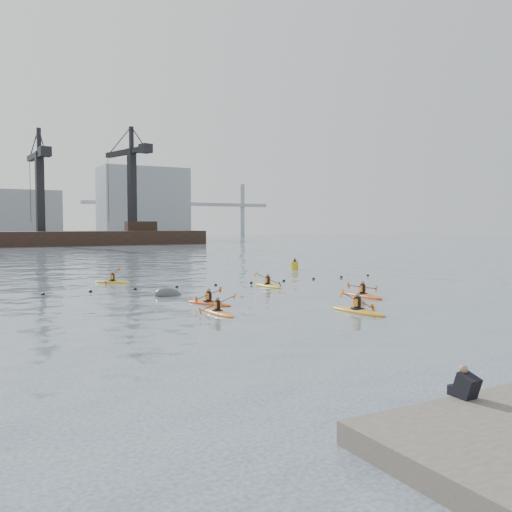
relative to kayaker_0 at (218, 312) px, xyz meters
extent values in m
plane|color=#374051|center=(4.26, -10.56, -0.09)|extent=(400.00, 400.00, 0.00)
cube|color=black|center=(-1.24, -16.36, 0.69)|extent=(0.38, 0.60, 0.67)
cube|color=black|center=(-1.24, -16.14, 0.53)|extent=(0.34, 0.40, 0.24)
sphere|color=#8C6651|center=(-1.24, -16.26, 1.07)|extent=(0.21, 0.21, 0.21)
sphere|color=black|center=(-6.74, 12.18, -0.06)|extent=(0.24, 0.24, 0.24)
sphere|color=black|center=(-3.74, 12.15, -0.06)|extent=(0.24, 0.24, 0.24)
sphere|color=black|center=(-0.74, 12.02, -0.06)|extent=(0.24, 0.24, 0.24)
sphere|color=black|center=(2.26, 11.85, -0.06)|extent=(0.24, 0.24, 0.24)
sphere|color=black|center=(5.26, 11.72, -0.06)|extent=(0.24, 0.24, 0.24)
sphere|color=black|center=(8.26, 11.69, -0.06)|extent=(0.24, 0.24, 0.24)
sphere|color=black|center=(11.26, 11.78, -0.06)|extent=(0.24, 0.24, 0.24)
sphere|color=black|center=(14.26, 11.94, -0.06)|extent=(0.24, 0.24, 0.24)
sphere|color=black|center=(17.26, 12.10, -0.06)|extent=(0.24, 0.24, 0.24)
sphere|color=black|center=(20.26, 12.18, -0.06)|extent=(0.24, 0.24, 0.24)
cube|color=black|center=(4.26, 99.44, 0.76)|extent=(72.00, 12.00, 4.50)
cube|color=black|center=(26.26, 99.44, 4.11)|extent=(7.00, 3.00, 2.20)
cube|color=black|center=(4.26, 99.44, 11.51)|extent=(1.73, 1.73, 17.00)
cube|color=black|center=(4.06, 101.68, 19.41)|extent=(2.50, 15.05, 1.20)
cube|color=black|center=(4.71, 94.21, 19.41)|extent=(2.42, 2.78, 2.00)
cube|color=black|center=(4.26, 99.44, 22.51)|extent=(0.87, 0.87, 5.00)
cube|color=black|center=(24.26, 99.44, 12.51)|extent=(1.96, 1.96, 19.00)
cube|color=black|center=(23.60, 101.90, 21.41)|extent=(5.56, 16.73, 1.20)
cube|color=black|center=(25.80, 93.69, 21.41)|extent=(2.80, 3.08, 2.00)
cube|color=black|center=(24.26, 99.44, 24.51)|extent=(0.98, 0.98, 5.00)
cube|color=gray|center=(-0.74, 139.44, 6.91)|extent=(30.00, 14.00, 14.00)
cube|color=gray|center=(39.26, 139.44, 10.91)|extent=(26.00, 14.00, 22.00)
cube|color=gray|center=(59.26, 159.44, 11.91)|extent=(70.00, 2.00, 1.20)
cylinder|color=gray|center=(34.26, 159.44, 9.91)|extent=(1.60, 1.60, 20.00)
cylinder|color=gray|center=(84.26, 159.44, 9.91)|extent=(1.60, 1.60, 20.00)
ellipsoid|color=orange|center=(0.00, 0.00, -0.06)|extent=(0.81, 3.11, 0.31)
cylinder|color=black|center=(0.00, 0.00, 0.07)|extent=(0.61, 0.61, 0.06)
cylinder|color=black|center=(0.00, 0.00, 0.34)|extent=(0.29, 0.29, 0.50)
cube|color=orange|center=(0.00, 0.00, 0.36)|extent=(0.36, 0.23, 0.33)
sphere|color=#8C6651|center=(0.00, 0.00, 0.67)|extent=(0.20, 0.20, 0.20)
cylinder|color=black|center=(0.00, 0.00, 0.43)|extent=(2.02, 0.16, 0.68)
cube|color=#D85914|center=(-0.98, -0.06, 0.13)|extent=(0.15, 0.14, 0.33)
cube|color=#D85914|center=(0.98, 0.06, 0.74)|extent=(0.15, 0.14, 0.33)
ellipsoid|color=#C88B17|center=(6.47, -3.12, -0.05)|extent=(1.20, 3.73, 0.37)
cylinder|color=black|center=(6.47, -3.12, 0.10)|extent=(0.77, 0.77, 0.07)
cylinder|color=black|center=(6.47, -3.12, 0.42)|extent=(0.34, 0.34, 0.59)
cube|color=orange|center=(6.47, -3.12, 0.44)|extent=(0.44, 0.30, 0.39)
sphere|color=#8C6651|center=(6.47, -3.12, 0.82)|extent=(0.24, 0.24, 0.24)
cylinder|color=black|center=(6.47, -3.12, 0.54)|extent=(2.32, 0.34, 1.03)
cube|color=#D85914|center=(5.31, -3.27, 0.99)|extent=(0.22, 0.19, 0.38)
cube|color=#D85914|center=(7.63, -2.96, 0.08)|extent=(0.22, 0.19, 0.38)
ellipsoid|color=#DC4814|center=(0.95, 3.24, -0.05)|extent=(1.96, 3.21, 0.32)
cylinder|color=black|center=(0.95, 3.24, 0.08)|extent=(0.81, 0.81, 0.06)
cylinder|color=black|center=(0.95, 3.24, 0.36)|extent=(0.30, 0.30, 0.53)
cube|color=orange|center=(0.95, 3.24, 0.38)|extent=(0.42, 0.36, 0.34)
sphere|color=#8C6651|center=(0.95, 3.24, 0.72)|extent=(0.21, 0.21, 0.21)
cylinder|color=black|center=(0.95, 3.24, 0.46)|extent=(2.01, 0.97, 0.39)
cube|color=#D85914|center=(0.01, 2.80, 0.30)|extent=(0.16, 0.17, 0.35)
cube|color=#D85914|center=(1.88, 3.68, 0.63)|extent=(0.16, 0.17, 0.35)
ellipsoid|color=gold|center=(8.30, 9.23, -0.05)|extent=(0.82, 3.35, 0.33)
cylinder|color=black|center=(8.30, 9.23, 0.08)|extent=(0.65, 0.65, 0.06)
cylinder|color=black|center=(8.30, 9.23, 0.37)|extent=(0.31, 0.31, 0.54)
cube|color=orange|center=(8.30, 9.23, 0.39)|extent=(0.38, 0.25, 0.35)
sphere|color=#8C6651|center=(8.30, 9.23, 0.74)|extent=(0.22, 0.22, 0.22)
cylinder|color=black|center=(8.30, 9.23, 0.48)|extent=(2.12, 0.14, 0.92)
cube|color=#D85914|center=(7.24, 9.18, 0.89)|extent=(0.19, 0.15, 0.35)
cube|color=#D85914|center=(9.35, 9.28, 0.06)|extent=(0.19, 0.15, 0.35)
ellipsoid|color=#D54E14|center=(10.76, 1.60, -0.05)|extent=(0.74, 3.53, 0.35)
cylinder|color=black|center=(10.76, 1.60, 0.09)|extent=(0.67, 0.67, 0.07)
cylinder|color=black|center=(10.76, 1.60, 0.40)|extent=(0.33, 0.33, 0.57)
cube|color=orange|center=(10.76, 1.60, 0.42)|extent=(0.40, 0.25, 0.37)
sphere|color=#8C6651|center=(10.76, 1.60, 0.79)|extent=(0.23, 0.23, 0.23)
cylinder|color=black|center=(10.76, 1.60, 0.51)|extent=(2.40, 0.07, 0.40)
cube|color=#D85914|center=(11.88, 1.61, 0.34)|extent=(0.11, 0.16, 0.38)
cube|color=#D85914|center=(9.64, 1.58, 0.68)|extent=(0.11, 0.16, 0.38)
ellipsoid|color=gold|center=(-0.97, 17.30, -0.05)|extent=(2.71, 2.66, 0.32)
cylinder|color=black|center=(-0.97, 17.30, 0.07)|extent=(0.84, 0.84, 0.06)
cylinder|color=black|center=(-0.97, 17.30, 0.35)|extent=(0.30, 0.30, 0.51)
cube|color=orange|center=(-0.97, 17.30, 0.37)|extent=(0.40, 0.41, 0.34)
sphere|color=#8C6651|center=(-0.97, 17.30, 0.70)|extent=(0.21, 0.21, 0.21)
cylinder|color=black|center=(-0.97, 17.30, 0.45)|extent=(1.40, 1.44, 0.99)
cube|color=#D85914|center=(-1.67, 16.58, 0.01)|extent=(0.23, 0.23, 0.32)
cube|color=#D85914|center=(-0.27, 18.02, 0.90)|extent=(0.23, 0.23, 0.32)
ellipsoid|color=#404345|center=(0.26, 8.03, -0.09)|extent=(2.40, 1.73, 1.39)
cylinder|color=gold|center=(18.26, 20.99, 0.22)|extent=(0.74, 0.74, 0.95)
cone|color=black|center=(18.26, 20.99, 0.91)|extent=(0.46, 0.46, 0.37)
camera|label=1|loc=(-11.45, -24.78, 4.42)|focal=38.00mm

